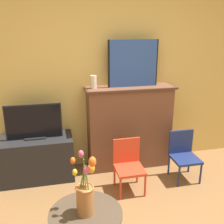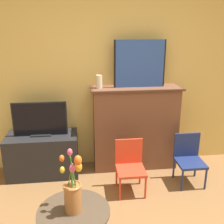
# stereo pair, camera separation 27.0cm
# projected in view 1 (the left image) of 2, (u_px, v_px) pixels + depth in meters

# --- Properties ---
(wall_back) EXTENTS (8.00, 0.06, 2.70)m
(wall_back) POSITION_uv_depth(u_px,v_px,m) (102.00, 68.00, 3.44)
(wall_back) COLOR #E0BC66
(wall_back) RESTS_ON ground
(fireplace_mantel) EXTENTS (1.18, 0.36, 1.13)m
(fireplace_mantel) POSITION_uv_depth(u_px,v_px,m) (129.00, 126.00, 3.57)
(fireplace_mantel) COLOR brown
(fireplace_mantel) RESTS_ON ground
(painting) EXTENTS (0.66, 0.03, 0.59)m
(painting) POSITION_uv_depth(u_px,v_px,m) (133.00, 63.00, 3.32)
(painting) COLOR black
(painting) RESTS_ON fireplace_mantel
(mantel_candle) EXTENTS (0.08, 0.08, 0.17)m
(mantel_candle) POSITION_uv_depth(u_px,v_px,m) (93.00, 82.00, 3.27)
(mantel_candle) COLOR silver
(mantel_candle) RESTS_ON fireplace_mantel
(tv_stand) EXTENTS (0.90, 0.44, 0.55)m
(tv_stand) POSITION_uv_depth(u_px,v_px,m) (37.00, 158.00, 3.33)
(tv_stand) COLOR #232326
(tv_stand) RESTS_ON ground
(tv_monitor) EXTENTS (0.67, 0.12, 0.44)m
(tv_monitor) POSITION_uv_depth(u_px,v_px,m) (34.00, 122.00, 3.18)
(tv_monitor) COLOR black
(tv_monitor) RESTS_ON tv_stand
(chair_red) EXTENTS (0.33, 0.33, 0.61)m
(chair_red) POSITION_uv_depth(u_px,v_px,m) (128.00, 163.00, 3.09)
(chair_red) COLOR red
(chair_red) RESTS_ON ground
(chair_blue) EXTENTS (0.33, 0.33, 0.61)m
(chair_blue) POSITION_uv_depth(u_px,v_px,m) (183.00, 153.00, 3.33)
(chair_blue) COLOR navy
(chair_blue) RESTS_ON ground
(vase_tulips) EXTENTS (0.17, 0.20, 0.50)m
(vase_tulips) POSITION_uv_depth(u_px,v_px,m) (85.00, 194.00, 1.93)
(vase_tulips) COLOR #AD6B38
(vase_tulips) RESTS_ON side_table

